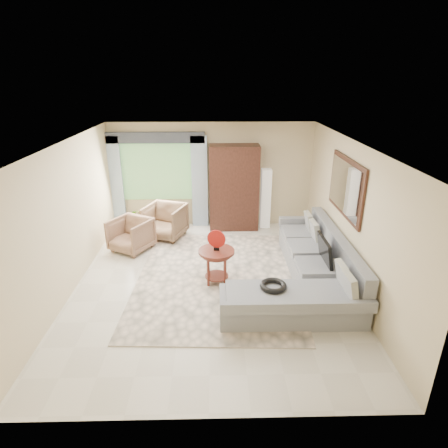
{
  "coord_description": "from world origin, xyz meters",
  "views": [
    {
      "loc": [
        0.1,
        -6.14,
        3.67
      ],
      "look_at": [
        0.25,
        0.35,
        1.05
      ],
      "focal_mm": 30.0,
      "sensor_mm": 36.0,
      "label": 1
    }
  ],
  "objects_px": {
    "floor_lamp": "(266,199)",
    "tv_screen": "(325,250)",
    "armoire": "(234,188)",
    "armchair_left": "(131,235)",
    "coffee_table": "(217,266)",
    "potted_plant": "(136,219)",
    "sectional_sofa": "(308,273)",
    "armchair_right": "(165,221)"
  },
  "relations": [
    {
      "from": "tv_screen",
      "to": "potted_plant",
      "type": "xyz_separation_m",
      "value": [
        -3.96,
        2.74,
        -0.43
      ]
    },
    {
      "from": "tv_screen",
      "to": "potted_plant",
      "type": "distance_m",
      "value": 4.83
    },
    {
      "from": "armchair_left",
      "to": "armchair_right",
      "type": "xyz_separation_m",
      "value": [
        0.67,
        0.7,
        0.04
      ]
    },
    {
      "from": "potted_plant",
      "to": "armchair_right",
      "type": "bearing_deg",
      "value": -29.15
    },
    {
      "from": "coffee_table",
      "to": "floor_lamp",
      "type": "distance_m",
      "value": 3.06
    },
    {
      "from": "coffee_table",
      "to": "tv_screen",
      "type": "bearing_deg",
      "value": -4.67
    },
    {
      "from": "armchair_left",
      "to": "potted_plant",
      "type": "relative_size",
      "value": 1.39
    },
    {
      "from": "armchair_right",
      "to": "floor_lamp",
      "type": "distance_m",
      "value": 2.56
    },
    {
      "from": "sectional_sofa",
      "to": "potted_plant",
      "type": "relative_size",
      "value": 5.97
    },
    {
      "from": "armchair_right",
      "to": "sectional_sofa",
      "type": "bearing_deg",
      "value": -19.23
    },
    {
      "from": "sectional_sofa",
      "to": "armoire",
      "type": "height_order",
      "value": "armoire"
    },
    {
      "from": "tv_screen",
      "to": "armoire",
      "type": "height_order",
      "value": "armoire"
    },
    {
      "from": "tv_screen",
      "to": "coffee_table",
      "type": "distance_m",
      "value": 1.99
    },
    {
      "from": "armoire",
      "to": "tv_screen",
      "type": "bearing_deg",
      "value": -62.33
    },
    {
      "from": "tv_screen",
      "to": "floor_lamp",
      "type": "distance_m",
      "value": 3.0
    },
    {
      "from": "sectional_sofa",
      "to": "armchair_right",
      "type": "distance_m",
      "value": 3.72
    },
    {
      "from": "armchair_left",
      "to": "floor_lamp",
      "type": "xyz_separation_m",
      "value": [
        3.13,
        1.32,
        0.38
      ]
    },
    {
      "from": "tv_screen",
      "to": "armchair_right",
      "type": "xyz_separation_m",
      "value": [
        -3.16,
        2.3,
        -0.32
      ]
    },
    {
      "from": "floor_lamp",
      "to": "sectional_sofa",
      "type": "bearing_deg",
      "value": -81.67
    },
    {
      "from": "floor_lamp",
      "to": "tv_screen",
      "type": "bearing_deg",
      "value": -76.52
    },
    {
      "from": "tv_screen",
      "to": "potted_plant",
      "type": "height_order",
      "value": "tv_screen"
    },
    {
      "from": "sectional_sofa",
      "to": "armchair_right",
      "type": "bearing_deg",
      "value": 141.12
    },
    {
      "from": "potted_plant",
      "to": "armchair_left",
      "type": "bearing_deg",
      "value": -83.66
    },
    {
      "from": "tv_screen",
      "to": "floor_lamp",
      "type": "xyz_separation_m",
      "value": [
        -0.7,
        2.92,
        0.03
      ]
    },
    {
      "from": "sectional_sofa",
      "to": "armchair_left",
      "type": "distance_m",
      "value": 3.92
    },
    {
      "from": "coffee_table",
      "to": "floor_lamp",
      "type": "relative_size",
      "value": 0.44
    },
    {
      "from": "coffee_table",
      "to": "armchair_right",
      "type": "height_order",
      "value": "armchair_right"
    },
    {
      "from": "armchair_left",
      "to": "floor_lamp",
      "type": "relative_size",
      "value": 0.54
    },
    {
      "from": "armchair_left",
      "to": "armoire",
      "type": "relative_size",
      "value": 0.38
    },
    {
      "from": "armchair_right",
      "to": "coffee_table",
      "type": "bearing_deg",
      "value": -40.72
    },
    {
      "from": "potted_plant",
      "to": "coffee_table",
      "type": "bearing_deg",
      "value": -52.08
    },
    {
      "from": "sectional_sofa",
      "to": "armchair_left",
      "type": "xyz_separation_m",
      "value": [
        -3.56,
        1.63,
        0.08
      ]
    },
    {
      "from": "armoire",
      "to": "armchair_right",
      "type": "bearing_deg",
      "value": -161.24
    },
    {
      "from": "tv_screen",
      "to": "sectional_sofa",
      "type": "bearing_deg",
      "value": -172.22
    },
    {
      "from": "sectional_sofa",
      "to": "potted_plant",
      "type": "height_order",
      "value": "sectional_sofa"
    },
    {
      "from": "coffee_table",
      "to": "potted_plant",
      "type": "distance_m",
      "value": 3.27
    },
    {
      "from": "floor_lamp",
      "to": "armchair_left",
      "type": "bearing_deg",
      "value": -157.08
    },
    {
      "from": "sectional_sofa",
      "to": "armoire",
      "type": "distance_m",
      "value": 3.24
    },
    {
      "from": "armchair_left",
      "to": "armoire",
      "type": "height_order",
      "value": "armoire"
    },
    {
      "from": "armchair_left",
      "to": "armoire",
      "type": "distance_m",
      "value": 2.74
    },
    {
      "from": "coffee_table",
      "to": "armchair_left",
      "type": "bearing_deg",
      "value": 142.63
    },
    {
      "from": "armchair_left",
      "to": "armchair_right",
      "type": "bearing_deg",
      "value": 75.84
    }
  ]
}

